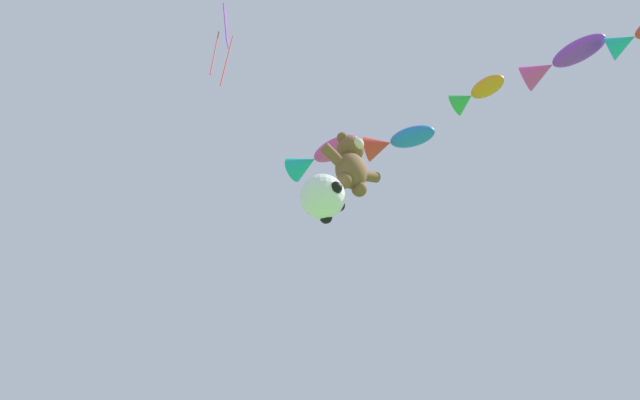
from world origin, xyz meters
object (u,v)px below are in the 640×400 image
Objects in this scene: teddy_bear_kite at (351,164)px; soccer_ball_kite at (323,197)px; fish_kite_magenta at (319,157)px; diamond_kite at (225,31)px; fish_kite_violet at (558,62)px; fish_kite_tangerine at (475,94)px; fish_kite_cobalt at (395,141)px.

soccer_ball_kite is at bearing 170.84° from teddy_bear_kite.
teddy_bear_kite is 1.62× the size of soccer_ball_kite.
diamond_kite is at bearing -168.86° from fish_kite_magenta.
fish_kite_violet reaches higher than teddy_bear_kite.
fish_kite_cobalt is at bearing 105.11° from fish_kite_tangerine.
diamond_kite is (-6.52, 5.84, 2.27)m from fish_kite_violet.
teddy_bear_kite is 3.43m from fish_kite_magenta.
fish_kite_violet is (2.48, -6.64, -0.37)m from fish_kite_magenta.
fish_kite_violet reaches higher than fish_kite_cobalt.
fish_kite_magenta is 4.96m from fish_kite_tangerine.
soccer_ball_kite is at bearing 138.90° from fish_kite_tangerine.
fish_kite_magenta is at bearing 110.43° from fish_kite_cobalt.
soccer_ball_kite is at bearing 131.17° from fish_kite_violet.
fish_kite_cobalt is at bearing 110.54° from fish_kite_violet.
fish_kite_violet is at bearing -41.84° from diamond_kite.
fish_kite_cobalt is at bearing -4.52° from teddy_bear_kite.
teddy_bear_kite is 0.76× the size of fish_kite_magenta.
fish_kite_magenta reaches higher than fish_kite_violet.
fish_kite_cobalt reaches higher than teddy_bear_kite.
fish_kite_magenta is at bearing 110.50° from fish_kite_violet.
fish_kite_violet is (0.97, -1.93, 0.13)m from fish_kite_tangerine.
fish_kite_cobalt is 0.92× the size of fish_kite_violet.
fish_kite_cobalt is (1.59, -0.13, 1.81)m from teddy_bear_kite.
teddy_bear_kite is 5.72m from diamond_kite.
diamond_kite is (-3.32, 1.39, 4.44)m from teddy_bear_kite.
fish_kite_cobalt is 0.62× the size of diamond_kite.
teddy_bear_kite is at bearing -108.30° from fish_kite_magenta.
fish_kite_magenta is 1.60× the size of fish_kite_tangerine.
fish_kite_cobalt is (2.38, -0.25, 3.30)m from soccer_ball_kite.
diamond_kite is at bearing 138.16° from fish_kite_violet.
soccer_ball_kite is 0.52× the size of fish_kite_violet.
fish_kite_tangerine is (0.64, -2.39, 0.23)m from fish_kite_cobalt.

